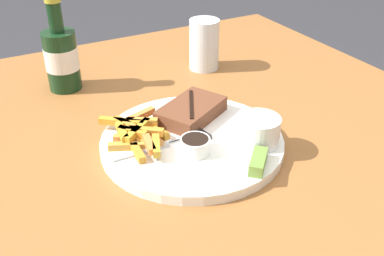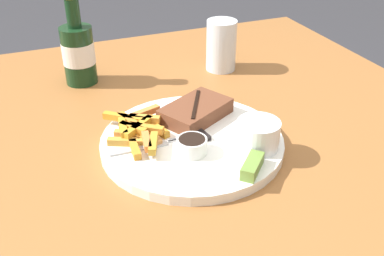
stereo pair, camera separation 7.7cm
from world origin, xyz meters
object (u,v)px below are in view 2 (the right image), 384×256
at_px(dinner_plate, 192,142).
at_px(beer_bottle, 78,51).
at_px(dipping_sauce_cup, 192,145).
at_px(pickle_spear, 252,166).
at_px(steak_portion, 196,111).
at_px(coleslaw_cup, 258,133).
at_px(knife_utensil, 188,124).
at_px(fork_utensil, 145,146).
at_px(drinking_glass, 221,45).

xyz_separation_m(dinner_plate, beer_bottle, (-0.13, 0.34, 0.06)).
height_order(dipping_sauce_cup, pickle_spear, dipping_sauce_cup).
relative_size(steak_portion, pickle_spear, 2.58).
distance_m(coleslaw_cup, dipping_sauce_cup, 0.11).
bearing_deg(coleslaw_cup, beer_bottle, 118.90).
height_order(knife_utensil, beer_bottle, beer_bottle).
height_order(pickle_spear, knife_utensil, pickle_spear).
height_order(steak_portion, fork_utensil, steak_portion).
relative_size(coleslaw_cup, dipping_sauce_cup, 1.44).
distance_m(knife_utensil, drinking_glass, 0.31).
bearing_deg(steak_portion, beer_bottle, 120.90).
xyz_separation_m(coleslaw_cup, dipping_sauce_cup, (-0.11, 0.02, -0.01)).
bearing_deg(fork_utensil, coleslaw_cup, -19.98).
height_order(coleslaw_cup, fork_utensil, coleslaw_cup).
bearing_deg(coleslaw_cup, dipping_sauce_cup, 167.09).
xyz_separation_m(dinner_plate, drinking_glass, (0.19, 0.29, 0.05)).
distance_m(steak_portion, beer_bottle, 0.32).
height_order(dipping_sauce_cup, fork_utensil, dipping_sauce_cup).
bearing_deg(dipping_sauce_cup, pickle_spear, -50.52).
bearing_deg(steak_portion, fork_utensil, -152.74).
height_order(coleslaw_cup, dipping_sauce_cup, coleslaw_cup).
xyz_separation_m(dipping_sauce_cup, fork_utensil, (-0.07, 0.04, -0.01)).
xyz_separation_m(dinner_plate, coleslaw_cup, (0.09, -0.07, 0.04)).
height_order(dinner_plate, coleslaw_cup, coleslaw_cup).
bearing_deg(pickle_spear, coleslaw_cup, 54.75).
relative_size(steak_portion, beer_bottle, 0.74).
bearing_deg(pickle_spear, beer_bottle, 111.59).
bearing_deg(knife_utensil, fork_utensil, 104.27).
bearing_deg(dipping_sauce_cup, knife_utensil, 72.72).
xyz_separation_m(steak_portion, pickle_spear, (0.02, -0.19, -0.00)).
xyz_separation_m(coleslaw_cup, beer_bottle, (-0.22, 0.40, 0.03)).
distance_m(steak_portion, coleslaw_cup, 0.14).
height_order(steak_portion, coleslaw_cup, coleslaw_cup).
relative_size(dipping_sauce_cup, beer_bottle, 0.24).
distance_m(dinner_plate, pickle_spear, 0.14).
bearing_deg(dipping_sauce_cup, coleslaw_cup, -12.91).
bearing_deg(coleslaw_cup, steak_portion, 114.40).
xyz_separation_m(pickle_spear, drinking_glass, (0.14, 0.41, 0.03)).
bearing_deg(pickle_spear, steak_portion, 95.58).
distance_m(dinner_plate, drinking_glass, 0.35).
relative_size(dinner_plate, knife_utensil, 1.92).
bearing_deg(drinking_glass, beer_bottle, 171.24).
relative_size(dipping_sauce_cup, knife_utensil, 0.30).
bearing_deg(fork_utensil, dinner_plate, -0.00).
relative_size(steak_portion, dipping_sauce_cup, 3.03).
relative_size(knife_utensil, drinking_glass, 1.41).
relative_size(dinner_plate, beer_bottle, 1.55).
bearing_deg(dinner_plate, knife_utensil, 77.50).
height_order(steak_portion, beer_bottle, beer_bottle).
xyz_separation_m(fork_utensil, beer_bottle, (-0.05, 0.33, 0.05)).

